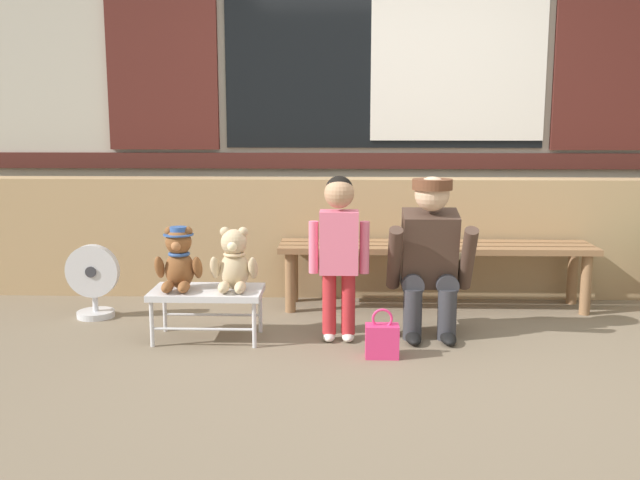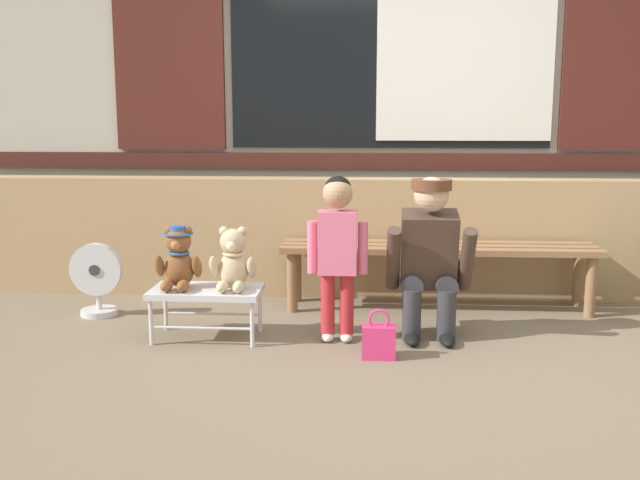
# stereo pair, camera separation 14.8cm
# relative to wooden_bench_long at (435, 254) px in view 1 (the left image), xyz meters

# --- Properties ---
(ground_plane) EXTENTS (60.00, 60.00, 0.00)m
(ground_plane) POSITION_rel_wooden_bench_long_xyz_m (-0.32, -1.06, -0.37)
(ground_plane) COLOR #756651
(brick_low_wall) EXTENTS (6.89, 0.25, 0.85)m
(brick_low_wall) POSITION_rel_wooden_bench_long_xyz_m (-0.32, 0.37, 0.05)
(brick_low_wall) COLOR tan
(brick_low_wall) RESTS_ON ground
(shop_facade) EXTENTS (7.03, 0.26, 3.67)m
(shop_facade) POSITION_rel_wooden_bench_long_xyz_m (-0.31, 0.88, 1.46)
(shop_facade) COLOR #B7B2A3
(shop_facade) RESTS_ON ground
(wooden_bench_long) EXTENTS (2.10, 0.40, 0.44)m
(wooden_bench_long) POSITION_rel_wooden_bench_long_xyz_m (0.00, 0.00, 0.00)
(wooden_bench_long) COLOR #8E6642
(wooden_bench_long) RESTS_ON ground
(small_display_bench) EXTENTS (0.64, 0.36, 0.30)m
(small_display_bench) POSITION_rel_wooden_bench_long_xyz_m (-1.41, -0.75, -0.11)
(small_display_bench) COLOR silver
(small_display_bench) RESTS_ON ground
(teddy_bear_with_hat) EXTENTS (0.28, 0.27, 0.36)m
(teddy_bear_with_hat) POSITION_rel_wooden_bench_long_xyz_m (-1.57, -0.75, 0.10)
(teddy_bear_with_hat) COLOR brown
(teddy_bear_with_hat) RESTS_ON small_display_bench
(teddy_bear_plain) EXTENTS (0.28, 0.26, 0.36)m
(teddy_bear_plain) POSITION_rel_wooden_bench_long_xyz_m (-1.25, -0.75, 0.09)
(teddy_bear_plain) COLOR #CCB289
(teddy_bear_plain) RESTS_ON small_display_bench
(child_standing) EXTENTS (0.35, 0.18, 0.96)m
(child_standing) POSITION_rel_wooden_bench_long_xyz_m (-0.64, -0.75, 0.22)
(child_standing) COLOR #B7282D
(child_standing) RESTS_ON ground
(adult_crouching) EXTENTS (0.50, 0.49, 0.95)m
(adult_crouching) POSITION_rel_wooden_bench_long_xyz_m (-0.10, -0.63, 0.11)
(adult_crouching) COLOR #333338
(adult_crouching) RESTS_ON ground
(handbag_on_ground) EXTENTS (0.18, 0.11, 0.27)m
(handbag_on_ground) POSITION_rel_wooden_bench_long_xyz_m (-0.41, -1.04, -0.28)
(handbag_on_ground) COLOR #E53370
(handbag_on_ground) RESTS_ON ground
(floor_fan) EXTENTS (0.34, 0.24, 0.48)m
(floor_fan) POSITION_rel_wooden_bench_long_xyz_m (-2.23, -0.32, -0.13)
(floor_fan) COLOR silver
(floor_fan) RESTS_ON ground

